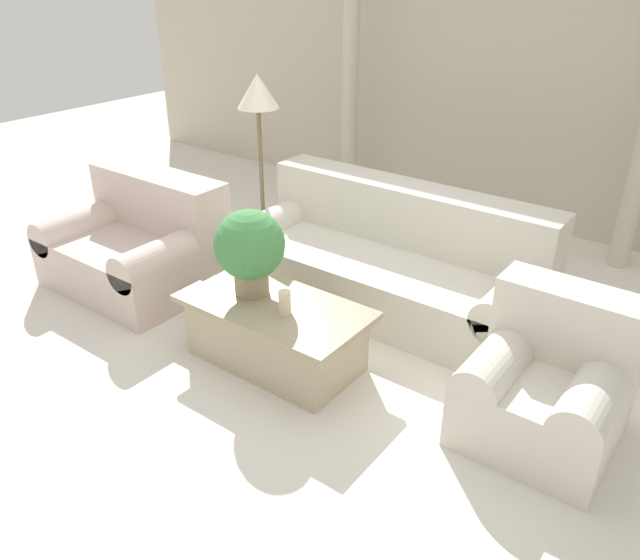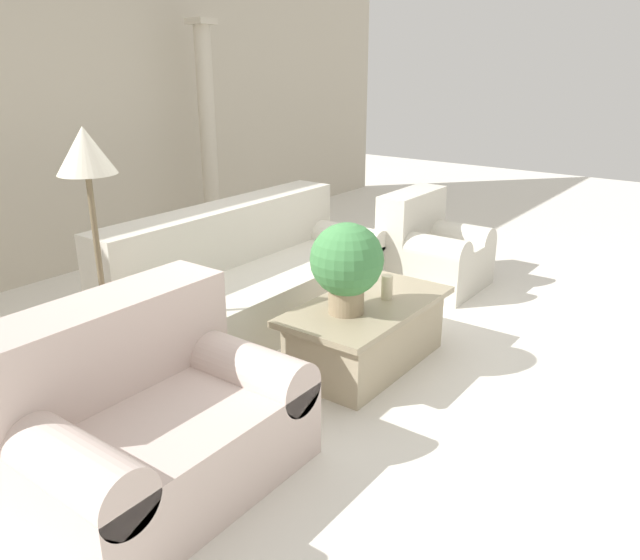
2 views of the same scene
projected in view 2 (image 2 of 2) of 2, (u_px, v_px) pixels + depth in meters
The scene contains 10 objects.
ground_plane at pixel (338, 344), 4.48m from camera, with size 16.00×16.00×0.00m, color silver.
wall_back at pixel (68, 97), 5.63m from camera, with size 10.00×0.06×3.20m.
sofa_long at pixel (249, 276), 4.86m from camera, with size 2.35×0.99×0.86m.
loveseat at pixel (145, 413), 2.97m from camera, with size 1.29×0.99×0.86m.
coffee_table at pixel (367, 333), 4.12m from camera, with size 1.23×0.65×0.44m.
potted_plant at pixel (347, 263), 3.79m from camera, with size 0.45×0.45×0.57m.
pillar_candle at pixel (387, 287), 4.09m from camera, with size 0.08×0.08×0.16m.
floor_lamp at pixel (87, 167), 3.53m from camera, with size 0.34×0.34×1.58m.
column_right at pixel (208, 135), 6.51m from camera, with size 0.24×0.24×2.31m.
armchair at pixel (431, 249), 5.54m from camera, with size 0.79×0.79×0.83m.
Camera 2 is at (-3.35, -2.31, 1.94)m, focal length 35.00 mm.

